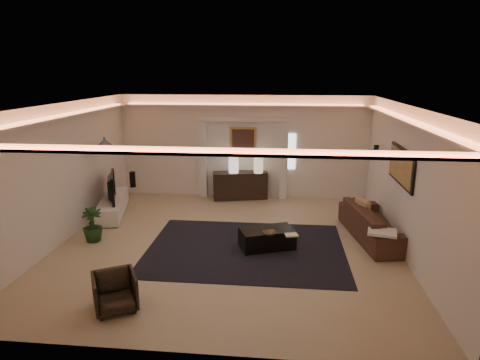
# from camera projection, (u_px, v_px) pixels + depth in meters

# --- Properties ---
(floor) EXTENTS (7.00, 7.00, 0.00)m
(floor) POSITION_uv_depth(u_px,v_px,m) (228.00, 244.00, 8.70)
(floor) COLOR tan
(floor) RESTS_ON ground
(ceiling) EXTENTS (7.00, 7.00, 0.00)m
(ceiling) POSITION_uv_depth(u_px,v_px,m) (227.00, 105.00, 7.96)
(ceiling) COLOR white
(ceiling) RESTS_ON ground
(wall_back) EXTENTS (7.00, 0.00, 7.00)m
(wall_back) POSITION_uv_depth(u_px,v_px,m) (243.00, 147.00, 11.70)
(wall_back) COLOR silver
(wall_back) RESTS_ON ground
(wall_front) EXTENTS (7.00, 0.00, 7.00)m
(wall_front) POSITION_uv_depth(u_px,v_px,m) (189.00, 250.00, 4.97)
(wall_front) COLOR silver
(wall_front) RESTS_ON ground
(wall_left) EXTENTS (0.00, 7.00, 7.00)m
(wall_left) POSITION_uv_depth(u_px,v_px,m) (62.00, 174.00, 8.68)
(wall_left) COLOR silver
(wall_left) RESTS_ON ground
(wall_right) EXTENTS (0.00, 7.00, 7.00)m
(wall_right) POSITION_uv_depth(u_px,v_px,m) (406.00, 182.00, 7.99)
(wall_right) COLOR silver
(wall_right) RESTS_ON ground
(cove_soffit) EXTENTS (7.00, 7.00, 0.04)m
(cove_soffit) POSITION_uv_depth(u_px,v_px,m) (227.00, 120.00, 8.04)
(cove_soffit) COLOR silver
(cove_soffit) RESTS_ON ceiling
(daylight_slit) EXTENTS (0.25, 0.03, 1.00)m
(daylight_slit) POSITION_uv_depth(u_px,v_px,m) (291.00, 152.00, 11.58)
(daylight_slit) COLOR white
(daylight_slit) RESTS_ON wall_back
(area_rug) EXTENTS (4.00, 3.00, 0.01)m
(area_rug) POSITION_uv_depth(u_px,v_px,m) (246.00, 249.00, 8.47)
(area_rug) COLOR black
(area_rug) RESTS_ON ground
(pilaster_left) EXTENTS (0.22, 0.20, 2.20)m
(pilaster_left) POSITION_uv_depth(u_px,v_px,m) (203.00, 159.00, 11.81)
(pilaster_left) COLOR silver
(pilaster_left) RESTS_ON ground
(pilaster_right) EXTENTS (0.22, 0.20, 2.20)m
(pilaster_right) POSITION_uv_depth(u_px,v_px,m) (284.00, 161.00, 11.58)
(pilaster_right) COLOR silver
(pilaster_right) RESTS_ON ground
(alcove_header) EXTENTS (2.52, 0.20, 0.12)m
(alcove_header) POSITION_uv_depth(u_px,v_px,m) (243.00, 119.00, 11.40)
(alcove_header) COLOR silver
(alcove_header) RESTS_ON wall_back
(painting_frame) EXTENTS (0.74, 0.04, 0.74)m
(painting_frame) POSITION_uv_depth(u_px,v_px,m) (243.00, 140.00, 11.62)
(painting_frame) COLOR tan
(painting_frame) RESTS_ON wall_back
(painting_canvas) EXTENTS (0.62, 0.02, 0.62)m
(painting_canvas) POSITION_uv_depth(u_px,v_px,m) (243.00, 140.00, 11.60)
(painting_canvas) COLOR #4C2D1E
(painting_canvas) RESTS_ON wall_back
(art_panel_frame) EXTENTS (0.04, 1.64, 0.74)m
(art_panel_frame) POSITION_uv_depth(u_px,v_px,m) (402.00, 166.00, 8.22)
(art_panel_frame) COLOR black
(art_panel_frame) RESTS_ON wall_right
(art_panel_gold) EXTENTS (0.02, 1.50, 0.62)m
(art_panel_gold) POSITION_uv_depth(u_px,v_px,m) (400.00, 166.00, 8.22)
(art_panel_gold) COLOR tan
(art_panel_gold) RESTS_ON wall_right
(wall_sconce) EXTENTS (0.12, 0.12, 0.22)m
(wall_sconce) POSITION_uv_depth(u_px,v_px,m) (376.00, 150.00, 10.06)
(wall_sconce) COLOR black
(wall_sconce) RESTS_ON wall_right
(wall_niche) EXTENTS (0.10, 0.55, 0.04)m
(wall_niche) POSITION_uv_depth(u_px,v_px,m) (93.00, 152.00, 9.96)
(wall_niche) COLOR silver
(wall_niche) RESTS_ON wall_left
(console) EXTENTS (1.58, 0.81, 0.76)m
(console) POSITION_uv_depth(u_px,v_px,m) (240.00, 185.00, 11.73)
(console) COLOR black
(console) RESTS_ON ground
(lamp_left) EXTENTS (0.29, 0.29, 0.61)m
(lamp_left) POSITION_uv_depth(u_px,v_px,m) (234.00, 162.00, 11.49)
(lamp_left) COLOR white
(lamp_left) RESTS_ON console
(lamp_right) EXTENTS (0.27, 0.27, 0.56)m
(lamp_right) POSITION_uv_depth(u_px,v_px,m) (258.00, 162.00, 11.48)
(lamp_right) COLOR beige
(lamp_right) RESTS_ON console
(media_ledge) EXTENTS (1.03, 2.18, 0.40)m
(media_ledge) POSITION_uv_depth(u_px,v_px,m) (113.00, 205.00, 10.50)
(media_ledge) COLOR silver
(media_ledge) RESTS_ON ground
(tv) EXTENTS (1.16, 0.58, 0.68)m
(tv) POSITION_uv_depth(u_px,v_px,m) (108.00, 186.00, 10.15)
(tv) COLOR black
(tv) RESTS_ON media_ledge
(figurine) EXTENTS (0.21, 0.21, 0.43)m
(figurine) POSITION_uv_depth(u_px,v_px,m) (133.00, 179.00, 11.40)
(figurine) COLOR black
(figurine) RESTS_ON media_ledge
(ginger_jar) EXTENTS (0.38, 0.38, 0.34)m
(ginger_jar) POSITION_uv_depth(u_px,v_px,m) (105.00, 144.00, 9.91)
(ginger_jar) COLOR slate
(ginger_jar) RESTS_ON wall_niche
(plant) EXTENTS (0.52, 0.52, 0.74)m
(plant) POSITION_uv_depth(u_px,v_px,m) (92.00, 225.00, 8.79)
(plant) COLOR #1A3A17
(plant) RESTS_ON ground
(sofa) EXTENTS (2.46, 1.30, 0.68)m
(sofa) POSITION_uv_depth(u_px,v_px,m) (376.00, 223.00, 8.94)
(sofa) COLOR #412D1F
(sofa) RESTS_ON ground
(throw_blanket) EXTENTS (0.61, 0.54, 0.06)m
(throw_blanket) POSITION_uv_depth(u_px,v_px,m) (382.00, 232.00, 7.90)
(throw_blanket) COLOR white
(throw_blanket) RESTS_ON sofa
(throw_pillow) EXTENTS (0.29, 0.46, 0.44)m
(throw_pillow) POSITION_uv_depth(u_px,v_px,m) (362.00, 210.00, 9.19)
(throw_pillow) COLOR tan
(throw_pillow) RESTS_ON sofa
(coffee_table) EXTENTS (1.22, 0.93, 0.40)m
(coffee_table) POSITION_uv_depth(u_px,v_px,m) (267.00, 238.00, 8.49)
(coffee_table) COLOR black
(coffee_table) RESTS_ON ground
(bowl) EXTENTS (0.33, 0.33, 0.06)m
(bowl) POSITION_uv_depth(u_px,v_px,m) (270.00, 233.00, 8.14)
(bowl) COLOR #4B392A
(bowl) RESTS_ON coffee_table
(magazine) EXTENTS (0.28, 0.23, 0.03)m
(magazine) POSITION_uv_depth(u_px,v_px,m) (291.00, 235.00, 8.10)
(magazine) COLOR #F3E9CA
(magazine) RESTS_ON coffee_table
(armchair) EXTENTS (0.85, 0.86, 0.58)m
(armchair) POSITION_uv_depth(u_px,v_px,m) (115.00, 292.00, 6.26)
(armchair) COLOR black
(armchair) RESTS_ON ground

